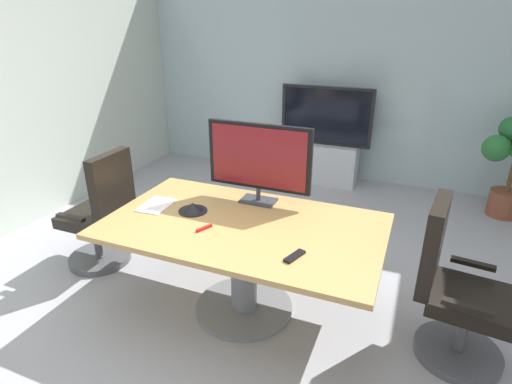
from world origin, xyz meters
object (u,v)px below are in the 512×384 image
at_px(conference_table, 243,246).
at_px(conference_phone, 193,208).
at_px(tv_monitor, 259,159).
at_px(wall_display_unit, 324,151).
at_px(office_chair_right, 453,296).
at_px(office_chair_left, 102,219).
at_px(remote_control, 295,256).

xyz_separation_m(conference_table, conference_phone, (-0.44, 0.05, 0.22)).
bearing_deg(conference_table, conference_phone, 174.12).
bearing_deg(tv_monitor, wall_display_unit, 91.08).
distance_m(conference_table, tv_monitor, 0.68).
relative_size(wall_display_unit, conference_phone, 5.95).
height_order(office_chair_right, tv_monitor, tv_monitor).
xyz_separation_m(tv_monitor, conference_phone, (-0.40, -0.36, -0.33)).
bearing_deg(conference_phone, office_chair_left, 175.68).
distance_m(tv_monitor, remote_control, 0.94).
bearing_deg(office_chair_right, tv_monitor, 85.69).
height_order(office_chair_right, remote_control, office_chair_right).
relative_size(conference_phone, remote_control, 1.29).
distance_m(conference_table, office_chair_right, 1.45).
bearing_deg(wall_display_unit, conference_table, -88.25).
height_order(wall_display_unit, remote_control, wall_display_unit).
bearing_deg(conference_phone, tv_monitor, 42.59).
height_order(conference_table, office_chair_right, office_chair_right).
xyz_separation_m(conference_table, office_chair_left, (-1.44, 0.12, -0.11)).
bearing_deg(conference_table, office_chair_left, 175.20).
height_order(wall_display_unit, conference_phone, wall_display_unit).
relative_size(conference_table, conference_phone, 9.04).
relative_size(office_chair_left, conference_phone, 4.95).
relative_size(wall_display_unit, remote_control, 7.71).
bearing_deg(wall_display_unit, office_chair_right, -61.17).
bearing_deg(remote_control, tv_monitor, 145.83).
height_order(conference_phone, remote_control, conference_phone).
bearing_deg(remote_control, office_chair_right, 41.86).
bearing_deg(office_chair_left, remote_control, 78.07).
bearing_deg(office_chair_right, office_chair_left, 96.77).
relative_size(office_chair_right, wall_display_unit, 0.83).
bearing_deg(tv_monitor, office_chair_left, -168.35).
height_order(conference_table, conference_phone, conference_phone).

